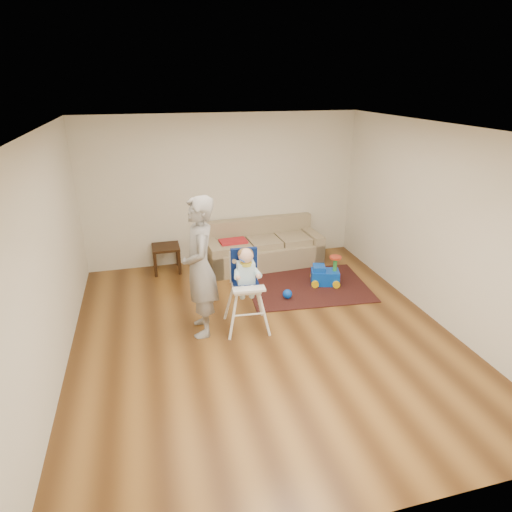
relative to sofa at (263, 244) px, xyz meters
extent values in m
plane|color=#4D2E14|center=(-0.64, -2.30, -0.41)|extent=(5.50, 5.50, 0.00)
cube|color=silver|center=(-0.64, 0.45, 0.94)|extent=(5.00, 0.04, 2.70)
cube|color=silver|center=(-3.14, -2.30, 0.94)|extent=(0.04, 5.50, 2.70)
cube|color=silver|center=(1.86, -2.30, 0.94)|extent=(0.04, 5.50, 2.70)
cube|color=white|center=(-0.64, -2.30, 2.29)|extent=(5.00, 5.50, 0.04)
cube|color=red|center=(-0.57, -0.05, 0.13)|extent=(0.50, 0.34, 0.04)
cube|color=black|center=(0.47, -1.08, -0.40)|extent=(2.08, 1.64, 0.02)
sphere|color=blue|center=(0.00, -1.42, -0.32)|extent=(0.15, 0.15, 0.15)
cylinder|color=blue|center=(-0.88, -2.15, 0.65)|extent=(0.02, 0.12, 0.01)
imported|color=gray|center=(-1.41, -1.99, 0.54)|extent=(0.49, 0.72, 1.90)
camera|label=1|loc=(-2.00, -7.08, 2.81)|focal=30.00mm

